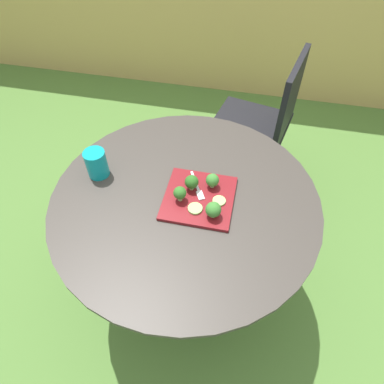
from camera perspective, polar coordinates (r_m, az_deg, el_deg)
The scene contains 13 objects.
ground_plane at distance 1.97m, azimuth -0.82°, elevation -14.62°, with size 12.00×12.00×0.00m, color #4C7533.
bamboo_fence at distance 2.98m, azimuth 8.23°, elevation 28.29°, with size 8.00×0.08×1.45m, color tan.
patio_table at distance 1.53m, azimuth -1.03°, elevation -6.13°, with size 1.06×1.06×0.73m.
patio_chair at distance 2.11m, azimuth 12.11°, elevation 11.95°, with size 0.53×0.53×0.90m.
salad_plate at distance 1.35m, azimuth 1.16°, elevation -0.99°, with size 0.27×0.27×0.01m, color maroon.
drinking_glass at distance 1.46m, azimuth -15.42°, elevation 4.37°, with size 0.09×0.09×0.12m.
fork at distance 1.37m, azimuth 0.93°, elevation 0.66°, with size 0.09×0.14×0.00m.
broccoli_floret_0 at distance 1.34m, azimuth -0.06°, elevation 1.64°, with size 0.05×0.05×0.07m.
broccoli_floret_1 at distance 1.26m, azimuth 3.54°, elevation -2.94°, with size 0.06×0.06×0.07m.
broccoli_floret_2 at distance 1.31m, azimuth -2.02°, elevation -0.18°, with size 0.05×0.05×0.06m.
broccoli_floret_3 at distance 1.36m, azimuth 3.39°, elevation 1.94°, with size 0.05×0.05×0.06m.
cucumber_slice_0 at distance 1.30m, azimuth 0.52°, elevation -2.73°, with size 0.06×0.06×0.01m, color #8EB766.
cucumber_slice_1 at distance 1.33m, azimuth 4.46°, elevation -1.60°, with size 0.05×0.05×0.01m, color #8EB766.
Camera 1 is at (0.21, -0.84, 1.77)m, focal length 32.34 mm.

